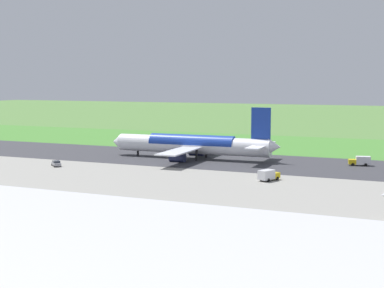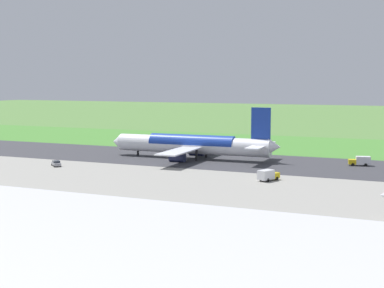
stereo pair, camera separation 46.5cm
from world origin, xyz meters
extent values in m
plane|color=#547F3D|center=(0.00, 0.00, 0.00)|extent=(800.00, 800.00, 0.00)
cube|color=#38383D|center=(0.00, 0.00, 0.03)|extent=(600.00, 36.13, 0.06)
cube|color=gray|center=(0.00, 54.93, 0.03)|extent=(440.00, 110.00, 0.05)
cube|color=#478534|center=(0.00, -39.56, 0.02)|extent=(600.00, 80.00, 0.04)
cylinder|color=white|center=(-7.30, 0.00, 4.20)|extent=(48.10, 6.22, 5.20)
cone|color=white|center=(18.20, 0.54, 4.20)|extent=(3.10, 5.00, 4.94)
cone|color=white|center=(-32.49, -0.53, 4.80)|extent=(3.59, 4.49, 4.42)
cube|color=#19389E|center=(-28.41, -0.45, 11.30)|extent=(5.61, 0.62, 9.00)
cube|color=white|center=(-28.53, 5.05, 5.00)|extent=(4.19, 9.08, 0.36)
cube|color=white|center=(-28.30, -5.95, 5.00)|extent=(4.19, 9.08, 0.36)
cube|color=white|center=(-8.53, 10.98, 3.80)|extent=(6.46, 22.12, 0.35)
cube|color=white|center=(-8.06, -11.02, 3.80)|extent=(6.46, 22.12, 0.35)
cylinder|color=#23284C|center=(-5.96, 7.53, 1.32)|extent=(4.56, 2.89, 2.80)
cylinder|color=#23284C|center=(-5.64, -7.47, 1.32)|extent=(4.56, 2.89, 2.80)
cylinder|color=black|center=(10.94, 0.39, 1.71)|extent=(0.70, 0.70, 3.42)
cylinder|color=black|center=(-10.38, 3.94, 1.71)|extent=(0.70, 0.70, 3.42)
cylinder|color=black|center=(-10.21, -4.06, 1.71)|extent=(0.70, 0.70, 3.42)
cylinder|color=#19389E|center=(-7.30, 0.00, 4.72)|extent=(26.50, 5.78, 5.23)
cube|color=gold|center=(-39.05, 25.10, 1.10)|extent=(2.89, 2.89, 1.30)
cube|color=silver|center=(-37.95, 27.67, 1.55)|extent=(3.61, 4.40, 2.20)
cylinder|color=black|center=(-38.13, 24.70, 0.45)|extent=(0.63, 0.95, 0.90)
cylinder|color=black|center=(-39.97, 25.49, 0.45)|extent=(0.63, 0.95, 0.90)
cylinder|color=black|center=(-36.80, 27.83, 0.45)|extent=(0.63, 0.95, 0.90)
cylinder|color=black|center=(-38.64, 28.62, 0.45)|extent=(0.63, 0.95, 0.90)
cube|color=gray|center=(21.09, 28.28, 0.70)|extent=(4.36, 4.09, 0.75)
cube|color=#2D333D|center=(20.94, 28.41, 1.35)|extent=(2.78, 2.72, 0.55)
cylinder|color=black|center=(22.71, 28.01, 0.32)|extent=(0.63, 0.58, 0.64)
cylinder|color=black|center=(21.60, 26.72, 0.32)|extent=(0.63, 0.58, 0.64)
cylinder|color=black|center=(20.58, 29.83, 0.32)|extent=(0.63, 0.58, 0.64)
cylinder|color=black|center=(19.47, 28.54, 0.32)|extent=(0.63, 0.58, 0.64)
cube|color=gold|center=(-53.39, -5.03, 1.10)|extent=(2.63, 2.63, 1.30)
cube|color=silver|center=(-56.12, -5.66, 1.55)|extent=(4.22, 3.09, 2.20)
cylinder|color=black|center=(-53.61, -4.06, 0.45)|extent=(0.94, 0.49, 0.90)
cylinder|color=black|center=(-53.17, -6.01, 0.45)|extent=(0.94, 0.49, 0.90)
cylinder|color=black|center=(-56.93, -4.82, 0.45)|extent=(0.94, 0.49, 0.90)
cylinder|color=black|center=(-56.48, -6.77, 0.45)|extent=(0.94, 0.49, 0.90)
cylinder|color=slate|center=(3.62, -36.31, 0.85)|extent=(0.10, 0.10, 1.70)
cube|color=red|center=(3.62, -36.33, 2.00)|extent=(0.60, 0.04, 0.60)
cone|color=orange|center=(11.50, -41.99, 0.28)|extent=(0.40, 0.40, 0.55)
camera|label=1|loc=(-72.01, 151.99, 23.25)|focal=51.99mm
camera|label=2|loc=(-72.44, 151.81, 23.25)|focal=51.99mm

